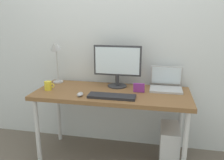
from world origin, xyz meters
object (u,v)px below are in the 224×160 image
Objects in this scene: desk_lamp at (55,52)px; photo_frame at (139,88)px; desk at (112,98)px; monitor at (117,64)px; laptop at (166,84)px; mouse at (80,94)px; computer_tower at (169,146)px; coffee_mug at (48,86)px; keyboard at (112,96)px.

desk_lamp is 4.40× the size of photo_frame.
desk_lamp reaches higher than desk.
laptop is at bearing 1.93° from monitor.
mouse is 0.21× the size of computer_tower.
desk is 0.80m from desk_lamp.
desk is 3.65× the size of computer_tower.
photo_frame is at bearing 6.06° from desk.
computer_tower is (0.85, 0.18, -0.55)m from mouse.
mouse is at bearing -157.90° from photo_frame.
laptop is 0.66× the size of desk_lamp.
laptop is (0.53, 0.20, 0.12)m from desk.
mouse is 1.03m from computer_tower.
desk_lamp is at bearing 94.49° from coffee_mug.
computer_tower is at bearing -74.02° from laptop.
monitor is 0.74m from coffee_mug.
photo_frame is at bearing -9.36° from desk_lamp.
coffee_mug is (-0.67, -0.25, -0.20)m from monitor.
photo_frame is at bearing 40.91° from keyboard.
laptop is 0.31m from photo_frame.
keyboard is at bearing -8.29° from coffee_mug.
desk is at bearing -173.94° from photo_frame.
computer_tower is (1.23, 0.06, -0.58)m from coffee_mug.
desk_lamp is (-0.69, 0.00, 0.10)m from monitor.
photo_frame reaches higher than keyboard.
laptop is at bearing 0.78° from desk_lamp.
keyboard is (0.03, -0.17, 0.08)m from desk.
desk_lamp is (-0.67, 0.18, 0.41)m from desk.
photo_frame is at bearing 6.38° from coffee_mug.
mouse reaches higher than keyboard.
desk_lamp is 0.85m from keyboard.
computer_tower is at bearing 11.64° from mouse.
monitor is 0.69m from desk_lamp.
laptop is 0.73× the size of keyboard.
desk_lamp reaches higher than monitor.
coffee_mug reaches higher than desk.
laptop is at bearing 36.84° from keyboard.
mouse is at bearing -168.36° from computer_tower.
mouse is 0.83× the size of coffee_mug.
desk is 0.36m from monitor.
laptop is at bearing 105.98° from computer_tower.
monitor is at bearing 147.95° from photo_frame.
desk is 0.66m from coffee_mug.
desk_lamp is (-1.19, -0.02, 0.29)m from laptop.
laptop reaches higher than mouse.
monitor is at bearing 20.88° from coffee_mug.
computer_tower is at bearing 16.19° from keyboard.
laptop reaches higher than desk.
keyboard is at bearing -26.87° from desk_lamp.
coffee_mug is 1.36m from computer_tower.
desk_lamp is at bearing 153.13° from keyboard.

